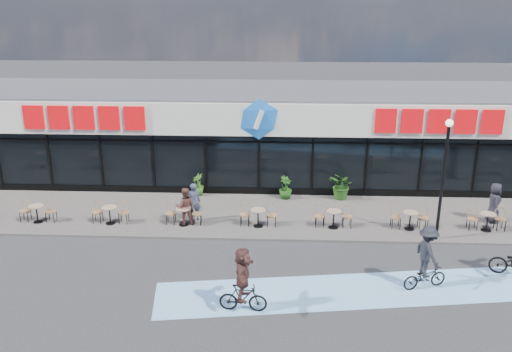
# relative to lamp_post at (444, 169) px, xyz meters

# --- Properties ---
(ground) EXTENTS (120.00, 120.00, 0.00)m
(ground) POSITION_rel_lamp_post_xyz_m (-7.10, -2.30, -2.96)
(ground) COLOR #28282B
(ground) RESTS_ON ground
(sidewalk) EXTENTS (44.00, 5.00, 0.10)m
(sidewalk) POSITION_rel_lamp_post_xyz_m (-7.10, 2.20, -2.91)
(sidewalk) COLOR #564F4C
(sidewalk) RESTS_ON ground
(bike_lane) EXTENTS (14.17, 4.13, 0.01)m
(bike_lane) POSITION_rel_lamp_post_xyz_m (-3.10, -3.80, -2.96)
(bike_lane) COLOR #76AEDF
(bike_lane) RESTS_ON ground
(building) EXTENTS (30.60, 6.57, 4.75)m
(building) POSITION_rel_lamp_post_xyz_m (-7.10, 7.63, -0.62)
(building) COLOR black
(building) RESTS_ON ground
(lamp_post) EXTENTS (0.28, 0.28, 4.77)m
(lamp_post) POSITION_rel_lamp_post_xyz_m (0.00, 0.00, 0.00)
(lamp_post) COLOR black
(lamp_post) RESTS_ON sidewalk
(bistro_set_1) EXTENTS (1.54, 0.62, 0.90)m
(bistro_set_1) POSITION_rel_lamp_post_xyz_m (-16.22, 0.99, -2.40)
(bistro_set_1) COLOR #9F8266
(bistro_set_1) RESTS_ON sidewalk
(bistro_set_2) EXTENTS (1.54, 0.62, 0.90)m
(bistro_set_2) POSITION_rel_lamp_post_xyz_m (-13.14, 0.99, -2.40)
(bistro_set_2) COLOR #9F8266
(bistro_set_2) RESTS_ON sidewalk
(bistro_set_3) EXTENTS (1.54, 0.62, 0.90)m
(bistro_set_3) POSITION_rel_lamp_post_xyz_m (-10.06, 0.99, -2.40)
(bistro_set_3) COLOR #9F8266
(bistro_set_3) RESTS_ON sidewalk
(bistro_set_4) EXTENTS (1.54, 0.62, 0.90)m
(bistro_set_4) POSITION_rel_lamp_post_xyz_m (-6.99, 0.99, -2.40)
(bistro_set_4) COLOR #9F8266
(bistro_set_4) RESTS_ON sidewalk
(bistro_set_5) EXTENTS (1.54, 0.62, 0.90)m
(bistro_set_5) POSITION_rel_lamp_post_xyz_m (-3.91, 0.99, -2.40)
(bistro_set_5) COLOR #9F8266
(bistro_set_5) RESTS_ON sidewalk
(bistro_set_6) EXTENTS (1.54, 0.62, 0.90)m
(bistro_set_6) POSITION_rel_lamp_post_xyz_m (-0.83, 0.99, -2.40)
(bistro_set_6) COLOR #9F8266
(bistro_set_6) RESTS_ON sidewalk
(bistro_set_7) EXTENTS (1.54, 0.62, 0.90)m
(bistro_set_7) POSITION_rel_lamp_post_xyz_m (2.24, 0.99, -2.40)
(bistro_set_7) COLOR #9F8266
(bistro_set_7) RESTS_ON sidewalk
(potted_plant_left) EXTENTS (0.80, 0.80, 1.03)m
(potted_plant_left) POSITION_rel_lamp_post_xyz_m (-9.99, 4.44, -2.34)
(potted_plant_left) COLOR #2F5819
(potted_plant_left) RESTS_ON sidewalk
(potted_plant_mid) EXTENTS (0.83, 0.83, 1.06)m
(potted_plant_mid) POSITION_rel_lamp_post_xyz_m (-5.85, 4.15, -2.33)
(potted_plant_mid) COLOR #1B4313
(potted_plant_mid) RESTS_ON sidewalk
(potted_plant_right) EXTENTS (1.51, 1.52, 1.28)m
(potted_plant_right) POSITION_rel_lamp_post_xyz_m (-3.23, 4.21, -2.22)
(potted_plant_right) COLOR #224C15
(potted_plant_right) RESTS_ON sidewalk
(patron_left) EXTENTS (0.69, 0.55, 1.65)m
(patron_left) POSITION_rel_lamp_post_xyz_m (-9.71, 1.42, -2.04)
(patron_left) COLOR #30374A
(patron_left) RESTS_ON sidewalk
(patron_right) EXTENTS (0.84, 0.69, 1.59)m
(patron_right) POSITION_rel_lamp_post_xyz_m (-10.00, 1.03, -2.07)
(patron_right) COLOR brown
(patron_right) RESTS_ON sidewalk
(pedestrian_b) EXTENTS (0.66, 0.90, 1.71)m
(pedestrian_b) POSITION_rel_lamp_post_xyz_m (2.78, 1.81, -2.01)
(pedestrian_b) COLOR black
(pedestrian_b) RESTS_ON sidewalk
(cyclist_a) EXTENTS (1.62, 1.27, 2.19)m
(cyclist_a) POSITION_rel_lamp_post_xyz_m (-1.34, -3.57, -1.96)
(cyclist_a) COLOR black
(cyclist_a) RESTS_ON ground
(cyclist_c) EXTENTS (1.50, 1.57, 2.11)m
(cyclist_c) POSITION_rel_lamp_post_xyz_m (-7.19, -5.20, -1.93)
(cyclist_c) COLOR black
(cyclist_c) RESTS_ON ground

